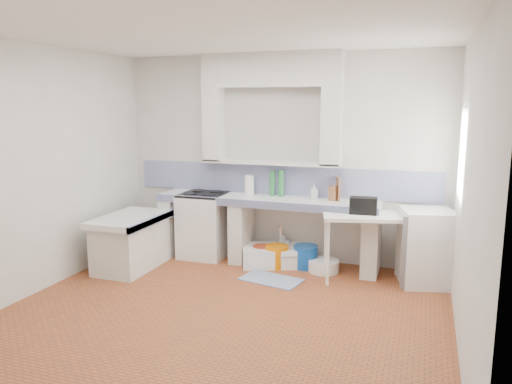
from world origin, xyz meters
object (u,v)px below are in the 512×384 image
(stove, at_px, (204,226))
(side_table, at_px, (364,247))
(fridge, at_px, (426,247))
(sink, at_px, (277,256))

(stove, relative_size, side_table, 0.88)
(side_table, relative_size, fridge, 1.10)
(sink, height_order, side_table, side_table)
(fridge, bearing_deg, sink, 163.11)
(stove, bearing_deg, fridge, -3.19)
(stove, height_order, fridge, fridge)
(side_table, bearing_deg, stove, 159.37)
(side_table, distance_m, fridge, 0.73)
(side_table, bearing_deg, sink, 154.91)
(sink, xyz_separation_m, side_table, (1.17, -0.22, 0.30))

